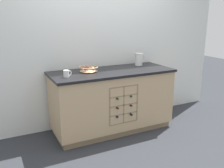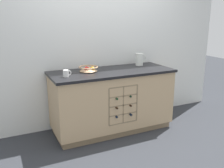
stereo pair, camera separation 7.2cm
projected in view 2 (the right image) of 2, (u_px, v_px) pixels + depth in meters
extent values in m
plane|color=#2D3035|center=(112.00, 129.00, 3.82)|extent=(14.00, 14.00, 0.00)
cube|color=silver|center=(101.00, 42.00, 3.85)|extent=(4.40, 0.06, 2.55)
cube|color=#8B7354|center=(112.00, 126.00, 3.81)|extent=(1.68, 0.62, 0.09)
cube|color=tan|center=(112.00, 99.00, 3.70)|extent=(1.74, 0.68, 0.79)
cube|color=black|center=(112.00, 72.00, 3.59)|extent=(1.78, 0.72, 0.03)
cube|color=#8B7354|center=(120.00, 103.00, 3.49)|extent=(0.43, 0.01, 0.53)
cube|color=#8B7354|center=(108.00, 106.00, 3.35)|extent=(0.02, 0.10, 0.53)
cube|color=#8B7354|center=(135.00, 102.00, 3.53)|extent=(0.02, 0.10, 0.53)
cube|color=#8B7354|center=(122.00, 122.00, 3.51)|extent=(0.43, 0.10, 0.02)
cube|color=#8B7354|center=(122.00, 113.00, 3.48)|extent=(0.43, 0.10, 0.02)
cube|color=#8B7354|center=(122.00, 104.00, 3.44)|extent=(0.43, 0.10, 0.02)
cube|color=#8B7354|center=(122.00, 95.00, 3.41)|extent=(0.43, 0.10, 0.02)
cube|color=#8B7354|center=(122.00, 86.00, 3.38)|extent=(0.43, 0.10, 0.02)
cube|color=#8B7354|center=(122.00, 104.00, 3.44)|extent=(0.02, 0.10, 0.53)
cylinder|color=black|center=(111.00, 112.00, 3.55)|extent=(0.08, 0.21, 0.08)
cylinder|color=black|center=(116.00, 116.00, 3.42)|extent=(0.03, 0.09, 0.03)
cylinder|color=black|center=(126.00, 111.00, 3.60)|extent=(0.08, 0.18, 0.08)
cylinder|color=black|center=(130.00, 114.00, 3.48)|extent=(0.03, 0.08, 0.03)
cylinder|color=black|center=(112.00, 104.00, 3.49)|extent=(0.08, 0.19, 0.08)
cylinder|color=black|center=(116.00, 108.00, 3.37)|extent=(0.03, 0.08, 0.03)
cylinder|color=black|center=(124.00, 102.00, 3.60)|extent=(0.07, 0.21, 0.07)
cylinder|color=black|center=(130.00, 105.00, 3.47)|extent=(0.03, 0.09, 0.03)
cylinder|color=#19381E|center=(112.00, 96.00, 3.45)|extent=(0.08, 0.19, 0.08)
cylinder|color=#19381E|center=(116.00, 98.00, 3.34)|extent=(0.03, 0.08, 0.03)
cylinder|color=black|center=(124.00, 93.00, 3.57)|extent=(0.08, 0.20, 0.08)
cylinder|color=black|center=(129.00, 96.00, 3.44)|extent=(0.03, 0.09, 0.03)
cylinder|color=tan|center=(88.00, 71.00, 3.52)|extent=(0.12, 0.12, 0.01)
cone|color=tan|center=(88.00, 69.00, 3.51)|extent=(0.25, 0.25, 0.06)
torus|color=tan|center=(88.00, 67.00, 3.50)|extent=(0.28, 0.28, 0.02)
sphere|color=gold|center=(92.00, 69.00, 3.49)|extent=(0.07, 0.07, 0.07)
sphere|color=red|center=(87.00, 69.00, 3.48)|extent=(0.07, 0.07, 0.07)
cylinder|color=silver|center=(139.00, 59.00, 3.95)|extent=(0.12, 0.12, 0.19)
torus|color=silver|center=(140.00, 54.00, 3.92)|extent=(0.12, 0.12, 0.01)
torus|color=silver|center=(143.00, 59.00, 3.97)|extent=(0.12, 0.01, 0.12)
cylinder|color=white|center=(66.00, 73.00, 3.20)|extent=(0.07, 0.07, 0.09)
torus|color=white|center=(69.00, 73.00, 3.22)|extent=(0.07, 0.01, 0.07)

